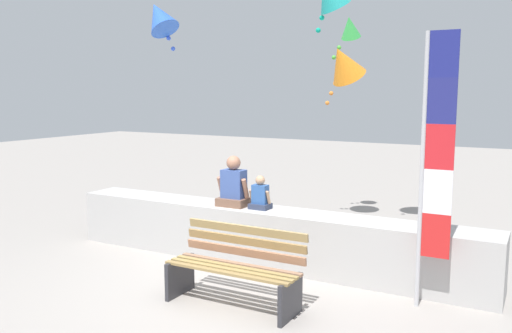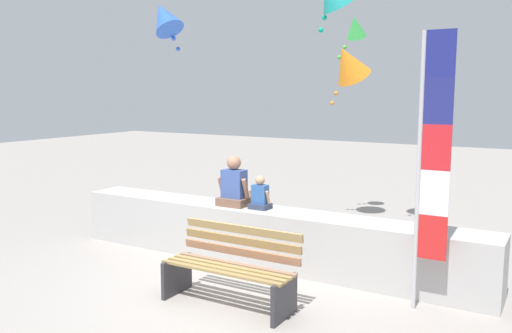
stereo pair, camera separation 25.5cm
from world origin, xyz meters
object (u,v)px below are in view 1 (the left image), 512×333
kite_green (350,28)px  kite_orange (343,63)px  kite_blue (160,17)px  flag_banner (433,157)px  park_bench (236,269)px  person_adult (234,186)px  person_child (260,196)px

kite_green → kite_orange: bearing=-84.7°
kite_green → kite_blue: 3.47m
kite_orange → kite_green: kite_green is taller
flag_banner → kite_green: 4.73m
kite_green → kite_blue: size_ratio=0.88×
kite_orange → kite_green: size_ratio=1.41×
park_bench → person_adult: (-0.89, 1.46, 0.67)m
flag_banner → person_child: bearing=167.9°
person_child → kite_orange: size_ratio=0.41×
person_adult → kite_green: kite_green is taller
person_child → flag_banner: (2.43, -0.52, 0.75)m
flag_banner → kite_green: bearing=121.3°
park_bench → kite_green: size_ratio=1.91×
flag_banner → kite_green: kite_green is taller
park_bench → flag_banner: flag_banner is taller
person_child → park_bench: bearing=-72.6°
park_bench → kite_blue: 5.27m
kite_orange → person_child: bearing=-94.4°
park_bench → flag_banner: bearing=25.3°
person_child → kite_orange: 3.41m
person_child → flag_banner: 2.60m
flag_banner → kite_blue: (-5.08, 1.70, 2.03)m
park_bench → person_adult: 1.83m
park_bench → kite_blue: size_ratio=1.68×
flag_banner → kite_blue: bearing=161.5°
flag_banner → park_bench: bearing=-154.7°
person_adult → park_bench: bearing=-58.5°
person_adult → kite_green: bearing=79.1°
person_adult → kite_blue: bearing=151.9°
kite_blue → person_adult: bearing=-28.1°
flag_banner → kite_orange: bearing=124.0°
park_bench → kite_green: 5.64m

